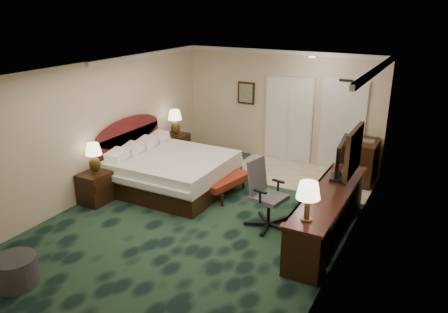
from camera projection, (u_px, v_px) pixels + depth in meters
The scene contains 25 objects.
floor at pixel (202, 220), 7.98m from camera, with size 5.00×7.50×0.00m, color black.
ceiling at pixel (199, 71), 7.07m from camera, with size 5.00×7.50×0.00m, color silver.
wall_back at pixel (280, 106), 10.63m from camera, with size 5.00×0.00×2.70m, color #C3AE95.
wall_front at pixel (9, 256), 4.41m from camera, with size 5.00×0.00×2.70m, color #C3AE95.
wall_left at pixel (92, 131), 8.64m from camera, with size 0.00×7.50×2.70m, color #C3AE95.
wall_right at pixel (346, 176), 6.41m from camera, with size 0.00×7.50×2.70m, color #C3AE95.
crown_molding at pixel (199, 75), 7.08m from camera, with size 5.00×7.50×0.10m, color silver, non-canonical shape.
tile_patch at pixel (301, 176), 9.98m from camera, with size 3.20×1.70×0.01m, color beige.
headboard at pixel (130, 148), 9.66m from camera, with size 0.12×2.00×1.40m, color #44100F, non-canonical shape.
entry_door at pixel (342, 127), 10.02m from camera, with size 1.02×0.06×2.18m, color silver.
closet_doors at pixel (288, 120), 10.59m from camera, with size 1.20×0.06×2.10m, color white.
wall_art at pixel (246, 93), 10.92m from camera, with size 0.45×0.06×0.55m, color #4B6052.
wall_mirror at pixel (354, 151), 6.86m from camera, with size 0.05×0.95×0.75m, color white.
bed at pixel (173, 172), 9.23m from camera, with size 2.25×2.08×0.71m, color silver.
nightstand_near at pixel (95, 188), 8.58m from camera, with size 0.50×0.57×0.62m, color black.
nightstand_far at pixel (175, 148), 10.85m from camera, with size 0.54×0.62×0.67m, color black.
lamp_near at pixel (94, 158), 8.43m from camera, with size 0.31×0.31×0.59m, color black, non-canonical shape.
lamp_far at pixel (175, 123), 10.61m from camera, with size 0.33×0.33×0.63m, color black, non-canonical shape.
bed_bench at pixel (227, 187), 8.92m from camera, with size 0.40×1.15×0.39m, color maroon.
ottoman at pixel (16, 271), 6.11m from camera, with size 0.60×0.60×0.43m, color #2B2B2F.
desk at pixel (327, 215), 7.25m from camera, with size 0.62×2.89×0.83m, color black.
tv at pixel (341, 160), 7.53m from camera, with size 0.08×0.91×0.71m, color black.
desk_lamp at pixel (308, 201), 6.11m from camera, with size 0.34×0.34×0.60m, color black, non-canonical shape.
desk_chair at pixel (269, 195), 7.57m from camera, with size 0.70×0.66×1.21m, color #515153, non-canonical shape.
minibar at pixel (364, 162), 9.49m from camera, with size 0.49×0.89×0.94m, color black.
Camera 1 is at (3.72, -6.08, 3.78)m, focal length 35.00 mm.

